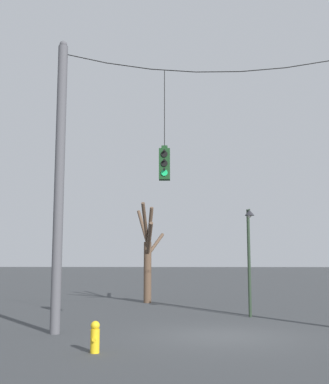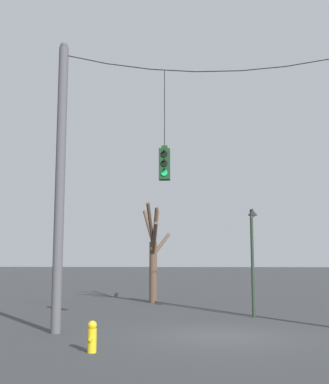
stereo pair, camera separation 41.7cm
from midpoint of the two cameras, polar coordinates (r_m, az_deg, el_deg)
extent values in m
plane|color=#383A3D|center=(14.64, 6.12, -16.64)|extent=(200.00, 200.00, 0.00)
cylinder|color=#4C4C51|center=(15.39, -13.14, 0.90)|extent=(0.31, 0.31, 9.07)
sphere|color=#4C4C51|center=(16.69, -12.63, 16.69)|extent=(0.24, 0.24, 0.24)
cylinder|color=black|center=(16.35, -10.17, 15.33)|extent=(1.44, 0.03, 0.36)
cylinder|color=black|center=(16.02, -5.01, 14.65)|extent=(1.43, 0.03, 0.25)
cylinder|color=black|center=(15.87, 0.28, 14.20)|extent=(1.43, 0.03, 0.14)
cylinder|color=black|center=(15.88, 5.60, 14.00)|extent=(1.43, 0.03, 0.03)
cylinder|color=black|center=(16.06, 10.84, 14.06)|extent=(1.43, 0.03, 0.14)
cylinder|color=black|center=(16.41, 15.92, 14.37)|extent=(1.43, 0.03, 0.25)
cube|color=#143819|center=(15.00, -0.80, 3.28)|extent=(0.34, 0.34, 0.97)
cube|color=#143819|center=(15.11, -0.79, 5.28)|extent=(0.19, 0.19, 0.10)
cylinder|color=black|center=(15.46, -0.78, 9.95)|extent=(0.02, 0.02, 2.48)
cylinder|color=black|center=(14.88, -0.82, 4.53)|extent=(0.20, 0.03, 0.20)
cylinder|color=black|center=(14.86, -0.83, 4.90)|extent=(0.07, 0.12, 0.07)
cylinder|color=black|center=(14.82, -0.83, 3.42)|extent=(0.20, 0.03, 0.20)
cylinder|color=black|center=(14.79, -0.83, 3.80)|extent=(0.07, 0.12, 0.07)
cylinder|color=#19C666|center=(14.77, -0.83, 2.31)|extent=(0.20, 0.03, 0.20)
cylinder|color=black|center=(14.74, -0.83, 2.68)|extent=(0.07, 0.12, 0.07)
cylinder|color=#233323|center=(19.13, 9.37, -8.25)|extent=(0.12, 0.12, 4.14)
cylinder|color=#233323|center=(19.01, 9.32, -2.15)|extent=(0.07, 0.41, 0.07)
cone|color=#232328|center=(18.80, 9.41, -2.43)|extent=(0.37, 0.37, 0.22)
sphere|color=silver|center=(18.79, 9.42, -2.77)|extent=(0.17, 0.17, 0.17)
cylinder|color=brown|center=(24.77, -2.51, -9.46)|extent=(0.39, 0.39, 3.05)
cylinder|color=brown|center=(23.80, -2.31, -5.64)|extent=(0.48, 2.06, 1.63)
cylinder|color=brown|center=(24.16, -2.27, -4.56)|extent=(0.47, 1.44, 2.25)
cylinder|color=brown|center=(25.38, -3.04, -4.17)|extent=(0.79, 1.30, 1.87)
cylinder|color=brown|center=(25.65, -2.22, -4.51)|extent=(0.29, 1.86, 2.28)
cylinder|color=brown|center=(25.63, -1.56, -6.24)|extent=(0.90, 1.91, 1.29)
cylinder|color=brown|center=(24.06, -2.78, -3.85)|extent=(0.34, 1.69, 2.08)
cylinder|color=gold|center=(12.22, -9.25, -17.04)|extent=(0.22, 0.22, 0.56)
sphere|color=gold|center=(12.16, -9.22, -15.36)|extent=(0.22, 0.22, 0.22)
cylinder|color=gold|center=(12.07, -9.38, -16.88)|extent=(0.09, 0.10, 0.09)
camera|label=1|loc=(0.21, -90.80, 0.11)|focal=45.00mm
camera|label=2|loc=(0.21, 89.20, -0.11)|focal=45.00mm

